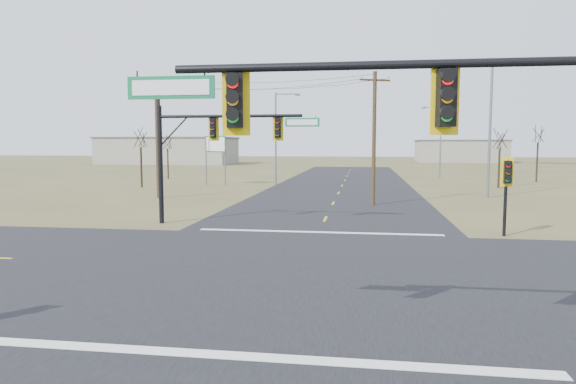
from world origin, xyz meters
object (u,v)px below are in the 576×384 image
(highway_sign, at_px, (215,150))
(mast_arm_near, at_px, (448,126))
(bare_tree_c, at_px, (500,138))
(utility_pole_near, at_px, (374,136))
(bare_tree_d, at_px, (538,134))
(streetlight_c, at_px, (278,133))
(streetlight_b, at_px, (439,138))
(mast_arm_far, at_px, (216,138))
(bare_tree_b, at_px, (167,142))
(pedestal_signal_ne, at_px, (507,178))
(utility_pole_far, at_px, (157,136))
(streetlight_a, at_px, (487,122))
(bare_tree_a, at_px, (141,137))

(highway_sign, bearing_deg, mast_arm_near, -44.84)
(bare_tree_c, bearing_deg, utility_pole_near, -127.61)
(mast_arm_near, bearing_deg, bare_tree_d, 56.63)
(streetlight_c, bearing_deg, streetlight_b, 21.37)
(mast_arm_far, relative_size, bare_tree_d, 1.29)
(mast_arm_near, relative_size, bare_tree_c, 1.65)
(streetlight_c, bearing_deg, mast_arm_far, -102.43)
(streetlight_b, height_order, bare_tree_d, streetlight_b)
(bare_tree_c, bearing_deg, bare_tree_b, 168.03)
(pedestal_signal_ne, bearing_deg, bare_tree_d, 69.95)
(pedestal_signal_ne, distance_m, bare_tree_d, 39.47)
(bare_tree_c, bearing_deg, utility_pole_far, -154.92)
(mast_arm_far, xyz_separation_m, pedestal_signal_ne, (14.46, -1.61, -1.88))
(utility_pole_far, xyz_separation_m, streetlight_a, (26.20, 4.20, 1.15))
(streetlight_a, relative_size, streetlight_b, 1.19)
(bare_tree_b, height_order, bare_tree_d, bare_tree_d)
(streetlight_a, height_order, streetlight_c, streetlight_a)
(utility_pole_near, height_order, bare_tree_b, utility_pole_near)
(pedestal_signal_ne, bearing_deg, mast_arm_far, 172.98)
(highway_sign, distance_m, streetlight_c, 6.84)
(bare_tree_d, bearing_deg, pedestal_signal_ne, -109.38)
(utility_pole_far, relative_size, streetlight_b, 1.05)
(highway_sign, height_order, streetlight_b, streetlight_b)
(mast_arm_far, xyz_separation_m, bare_tree_b, (-16.30, 34.40, -0.04))
(mast_arm_near, distance_m, utility_pole_near, 26.97)
(pedestal_signal_ne, bearing_deg, streetlight_a, 79.50)
(pedestal_signal_ne, xyz_separation_m, streetlight_b, (2.76, 41.87, 2.35))
(utility_pole_far, relative_size, bare_tree_b, 1.66)
(utility_pole_near, xyz_separation_m, streetlight_b, (8.68, 30.12, 0.25))
(streetlight_a, bearing_deg, mast_arm_near, -87.80)
(bare_tree_a, relative_size, bare_tree_c, 1.01)
(utility_pole_near, bearing_deg, highway_sign, 135.59)
(mast_arm_far, height_order, bare_tree_a, mast_arm_far)
(utility_pole_far, bearing_deg, streetlight_c, 62.48)
(streetlight_b, xyz_separation_m, streetlight_c, (-18.36, -13.44, 0.33))
(mast_arm_far, bearing_deg, bare_tree_c, 39.02)
(streetlight_a, bearing_deg, mast_arm_far, -120.37)
(highway_sign, distance_m, bare_tree_c, 28.85)
(mast_arm_far, bearing_deg, streetlight_b, 54.45)
(pedestal_signal_ne, relative_size, bare_tree_d, 0.55)
(streetlight_b, bearing_deg, streetlight_a, -95.71)
(mast_arm_near, height_order, utility_pole_far, utility_pole_far)
(mast_arm_near, relative_size, streetlight_a, 0.95)
(mast_arm_near, height_order, pedestal_signal_ne, mast_arm_near)
(utility_pole_far, height_order, streetlight_c, streetlight_c)
(mast_arm_far, distance_m, streetlight_c, 26.85)
(utility_pole_near, height_order, bare_tree_c, utility_pole_near)
(highway_sign, relative_size, streetlight_b, 0.57)
(streetlight_c, relative_size, bare_tree_a, 1.54)
(mast_arm_near, bearing_deg, bare_tree_a, 107.06)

